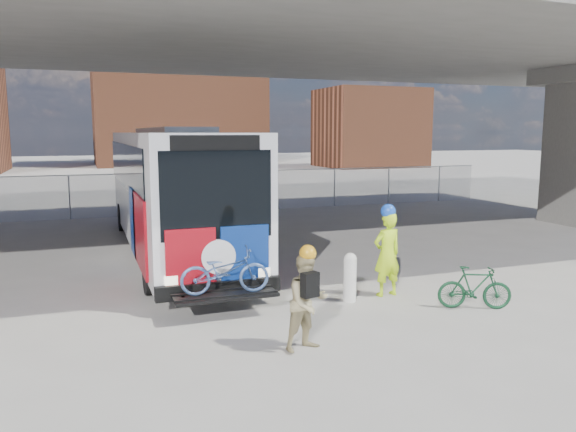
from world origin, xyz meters
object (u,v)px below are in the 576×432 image
cyclist_tan (308,301)px  bike_parked (475,288)px  bus (171,182)px  bollard (350,275)px  cyclist_hivis (387,252)px

cyclist_tan → bike_parked: 4.11m
bus → bollard: (2.74, -6.44, -1.55)m
bollard → cyclist_hivis: cyclist_hivis is taller
bus → bike_parked: bearing=-57.9°
bike_parked → cyclist_tan: bearing=127.0°
cyclist_hivis → bus: bearing=-65.8°
bus → bike_parked: (4.89, -7.78, -1.67)m
bus → bollard: bus is taller
bollard → bike_parked: (2.15, -1.34, -0.12)m
bollard → bike_parked: bearing=-32.0°
bollard → cyclist_tan: size_ratio=0.59×
cyclist_hivis → bike_parked: (1.19, -1.45, -0.54)m
bus → bike_parked: bus is taller
cyclist_tan → cyclist_hivis: bearing=24.0°
bollard → cyclist_tan: 2.88m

